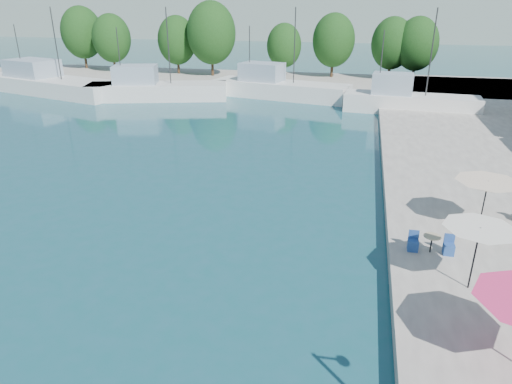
% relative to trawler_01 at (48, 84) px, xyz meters
% --- Properties ---
extents(quay_far, '(90.00, 16.00, 0.60)m').
position_rel_trawler_01_xyz_m(quay_far, '(25.21, 12.57, -0.77)').
color(quay_far, gray).
rests_on(quay_far, ground).
extents(hill_west, '(180.00, 40.00, 16.00)m').
position_rel_trawler_01_xyz_m(hill_west, '(3.21, 105.57, 6.93)').
color(hill_west, gray).
rests_on(hill_west, ground).
extents(hill_east, '(140.00, 40.00, 12.00)m').
position_rel_trawler_01_xyz_m(hill_east, '(73.21, 125.57, 4.93)').
color(hill_east, gray).
rests_on(hill_east, ground).
extents(trawler_01, '(21.08, 10.82, 10.20)m').
position_rel_trawler_01_xyz_m(trawler_01, '(0.00, 0.00, 0.00)').
color(trawler_01, silver).
rests_on(trawler_01, ground).
extents(trawler_02, '(15.99, 8.24, 10.20)m').
position_rel_trawler_01_xyz_m(trawler_02, '(14.43, -1.04, 0.00)').
color(trawler_02, silver).
rests_on(trawler_02, ground).
extents(trawler_03, '(16.34, 7.40, 10.20)m').
position_rel_trawler_01_xyz_m(trawler_03, '(27.79, 3.38, 0.00)').
color(trawler_03, white).
rests_on(trawler_03, ground).
extents(trawler_04, '(13.12, 4.34, 10.20)m').
position_rel_trawler_01_xyz_m(trawler_04, '(41.90, -1.55, 0.00)').
color(trawler_04, silver).
rests_on(trawler_04, ground).
extents(tree_01, '(6.27, 6.27, 9.29)m').
position_rel_trawler_01_xyz_m(tree_01, '(-5.65, 17.25, 4.89)').
color(tree_01, '#3F2B19').
rests_on(tree_01, quay_far).
extents(tree_02, '(5.58, 5.58, 8.26)m').
position_rel_trawler_01_xyz_m(tree_02, '(0.53, 15.12, 4.30)').
color(tree_02, '#3F2B19').
rests_on(tree_02, quay_far).
extents(tree_03, '(5.45, 5.45, 8.07)m').
position_rel_trawler_01_xyz_m(tree_03, '(10.88, 15.05, 4.19)').
color(tree_03, '#3F2B19').
rests_on(tree_03, quay_far).
extents(tree_04, '(6.74, 6.74, 9.98)m').
position_rel_trawler_01_xyz_m(tree_04, '(16.39, 14.18, 5.29)').
color(tree_04, '#3F2B19').
rests_on(tree_04, quay_far).
extents(tree_05, '(4.82, 4.82, 7.13)m').
position_rel_trawler_01_xyz_m(tree_05, '(26.25, 16.31, 3.65)').
color(tree_05, '#3F2B19').
rests_on(tree_05, quay_far).
extents(tree_06, '(5.72, 5.72, 8.47)m').
position_rel_trawler_01_xyz_m(tree_06, '(32.99, 16.76, 4.42)').
color(tree_06, '#3F2B19').
rests_on(tree_06, quay_far).
extents(tree_07, '(5.44, 5.44, 8.05)m').
position_rel_trawler_01_xyz_m(tree_07, '(40.71, 16.62, 4.18)').
color(tree_07, '#3F2B19').
rests_on(tree_07, quay_far).
extents(tree_08, '(5.48, 5.48, 8.12)m').
position_rel_trawler_01_xyz_m(tree_08, '(43.79, 15.94, 4.22)').
color(tree_08, '#3F2B19').
rests_on(tree_08, quay_far).
extents(umbrella_white, '(2.52, 2.52, 2.43)m').
position_rel_trawler_01_xyz_m(umbrella_white, '(41.90, -33.77, 1.71)').
color(umbrella_white, black).
rests_on(umbrella_white, quay_right).
extents(umbrella_cream, '(2.84, 2.84, 2.25)m').
position_rel_trawler_01_xyz_m(umbrella_cream, '(43.33, -28.40, 1.53)').
color(umbrella_cream, black).
rests_on(umbrella_cream, quay_right).
extents(cafe_table_02, '(1.82, 0.70, 0.76)m').
position_rel_trawler_01_xyz_m(cafe_table_02, '(40.84, -31.40, -0.18)').
color(cafe_table_02, black).
rests_on(cafe_table_02, quay_right).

